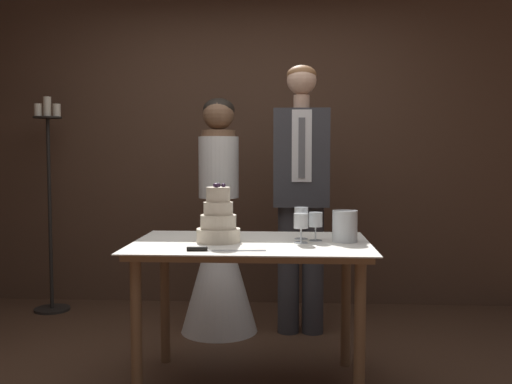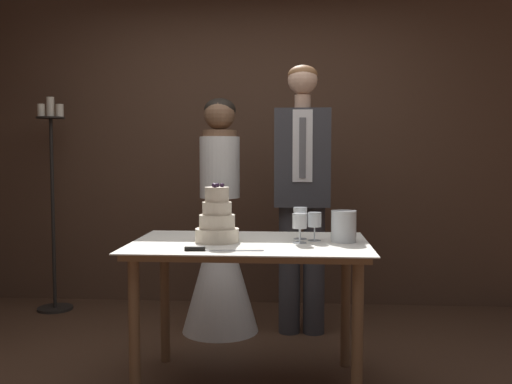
{
  "view_description": "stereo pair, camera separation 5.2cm",
  "coord_description": "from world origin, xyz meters",
  "px_view_note": "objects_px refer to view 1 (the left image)",
  "views": [
    {
      "loc": [
        0.34,
        -2.86,
        1.26
      ],
      "look_at": [
        0.15,
        0.63,
        1.02
      ],
      "focal_mm": 40.0,
      "sensor_mm": 36.0,
      "label": 1
    },
    {
      "loc": [
        0.4,
        -2.85,
        1.26
      ],
      "look_at": [
        0.15,
        0.63,
        1.02
      ],
      "focal_mm": 40.0,
      "sensor_mm": 36.0,
      "label": 2
    }
  ],
  "objects_px": {
    "candle_stand": "(50,206)",
    "bride": "(219,246)",
    "wine_glass_far": "(301,217)",
    "cake_table": "(251,260)",
    "wine_glass_middle": "(301,223)",
    "wine_glass_near": "(316,221)",
    "hurricane_candle": "(345,227)",
    "cake_knife": "(211,249)",
    "groom": "(301,187)",
    "tiered_cake": "(218,221)"
  },
  "relations": [
    {
      "from": "cake_table",
      "to": "wine_glass_middle",
      "type": "bearing_deg",
      "value": -4.69
    },
    {
      "from": "candle_stand",
      "to": "bride",
      "type": "bearing_deg",
      "value": -17.92
    },
    {
      "from": "cake_table",
      "to": "wine_glass_far",
      "type": "relative_size",
      "value": 7.11
    },
    {
      "from": "cake_table",
      "to": "bride",
      "type": "xyz_separation_m",
      "value": [
        -0.29,
        0.94,
        -0.08
      ]
    },
    {
      "from": "wine_glass_middle",
      "to": "bride",
      "type": "xyz_separation_m",
      "value": [
        -0.55,
        0.96,
        -0.28
      ]
    },
    {
      "from": "wine_glass_middle",
      "to": "wine_glass_far",
      "type": "height_order",
      "value": "wine_glass_far"
    },
    {
      "from": "hurricane_candle",
      "to": "bride",
      "type": "height_order",
      "value": "bride"
    },
    {
      "from": "tiered_cake",
      "to": "wine_glass_far",
      "type": "distance_m",
      "value": 0.46
    },
    {
      "from": "wine_glass_middle",
      "to": "candle_stand",
      "type": "distance_m",
      "value": 2.42
    },
    {
      "from": "wine_glass_far",
      "to": "candle_stand",
      "type": "xyz_separation_m",
      "value": [
        -1.97,
        1.28,
        -0.06
      ]
    },
    {
      "from": "wine_glass_far",
      "to": "groom",
      "type": "distance_m",
      "value": 0.83
    },
    {
      "from": "groom",
      "to": "cake_table",
      "type": "bearing_deg",
      "value": -107.05
    },
    {
      "from": "cake_table",
      "to": "wine_glass_far",
      "type": "bearing_deg",
      "value": 22.62
    },
    {
      "from": "bride",
      "to": "groom",
      "type": "distance_m",
      "value": 0.71
    },
    {
      "from": "cake_table",
      "to": "cake_knife",
      "type": "distance_m",
      "value": 0.36
    },
    {
      "from": "cake_knife",
      "to": "wine_glass_near",
      "type": "relative_size",
      "value": 2.47
    },
    {
      "from": "cake_table",
      "to": "cake_knife",
      "type": "height_order",
      "value": "cake_knife"
    },
    {
      "from": "wine_glass_far",
      "to": "bride",
      "type": "height_order",
      "value": "bride"
    },
    {
      "from": "cake_knife",
      "to": "wine_glass_near",
      "type": "xyz_separation_m",
      "value": [
        0.52,
        0.35,
        0.1
      ]
    },
    {
      "from": "wine_glass_middle",
      "to": "hurricane_candle",
      "type": "bearing_deg",
      "value": 13.96
    },
    {
      "from": "cake_knife",
      "to": "bride",
      "type": "distance_m",
      "value": 1.25
    },
    {
      "from": "bride",
      "to": "groom",
      "type": "relative_size",
      "value": 0.88
    },
    {
      "from": "wine_glass_middle",
      "to": "candle_stand",
      "type": "height_order",
      "value": "candle_stand"
    },
    {
      "from": "wine_glass_near",
      "to": "wine_glass_middle",
      "type": "relative_size",
      "value": 0.99
    },
    {
      "from": "cake_knife",
      "to": "wine_glass_middle",
      "type": "xyz_separation_m",
      "value": [
        0.44,
        0.27,
        0.1
      ]
    },
    {
      "from": "cake_table",
      "to": "wine_glass_near",
      "type": "relative_size",
      "value": 8.1
    },
    {
      "from": "wine_glass_far",
      "to": "wine_glass_middle",
      "type": "bearing_deg",
      "value": -91.81
    },
    {
      "from": "wine_glass_middle",
      "to": "groom",
      "type": "distance_m",
      "value": 0.97
    },
    {
      "from": "cake_table",
      "to": "wine_glass_near",
      "type": "height_order",
      "value": "wine_glass_near"
    },
    {
      "from": "cake_table",
      "to": "bride",
      "type": "relative_size",
      "value": 0.77
    },
    {
      "from": "hurricane_candle",
      "to": "groom",
      "type": "height_order",
      "value": "groom"
    },
    {
      "from": "cake_knife",
      "to": "bride",
      "type": "xyz_separation_m",
      "value": [
        -0.11,
        1.23,
        -0.18
      ]
    },
    {
      "from": "hurricane_candle",
      "to": "bride",
      "type": "relative_size",
      "value": 0.1
    },
    {
      "from": "hurricane_candle",
      "to": "wine_glass_near",
      "type": "bearing_deg",
      "value": 173.0
    },
    {
      "from": "wine_glass_far",
      "to": "candle_stand",
      "type": "distance_m",
      "value": 2.35
    },
    {
      "from": "wine_glass_middle",
      "to": "groom",
      "type": "relative_size",
      "value": 0.08
    },
    {
      "from": "wine_glass_near",
      "to": "hurricane_candle",
      "type": "bearing_deg",
      "value": -7.0
    },
    {
      "from": "hurricane_candle",
      "to": "groom",
      "type": "bearing_deg",
      "value": 103.39
    },
    {
      "from": "cake_table",
      "to": "tiered_cake",
      "type": "height_order",
      "value": "tiered_cake"
    },
    {
      "from": "tiered_cake",
      "to": "cake_knife",
      "type": "height_order",
      "value": "tiered_cake"
    },
    {
      "from": "wine_glass_near",
      "to": "hurricane_candle",
      "type": "distance_m",
      "value": 0.16
    },
    {
      "from": "tiered_cake",
      "to": "hurricane_candle",
      "type": "relative_size",
      "value": 1.87
    },
    {
      "from": "cake_knife",
      "to": "tiered_cake",
      "type": "bearing_deg",
      "value": 85.2
    },
    {
      "from": "hurricane_candle",
      "to": "bride",
      "type": "distance_m",
      "value": 1.22
    },
    {
      "from": "cake_table",
      "to": "cake_knife",
      "type": "relative_size",
      "value": 3.27
    },
    {
      "from": "wine_glass_far",
      "to": "bride",
      "type": "relative_size",
      "value": 0.11
    },
    {
      "from": "cake_knife",
      "to": "cake_table",
      "type": "bearing_deg",
      "value": 54.81
    },
    {
      "from": "wine_glass_near",
      "to": "wine_glass_far",
      "type": "bearing_deg",
      "value": 143.79
    },
    {
      "from": "cake_table",
      "to": "tiered_cake",
      "type": "bearing_deg",
      "value": -175.68
    },
    {
      "from": "wine_glass_near",
      "to": "hurricane_candle",
      "type": "height_order",
      "value": "hurricane_candle"
    }
  ]
}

